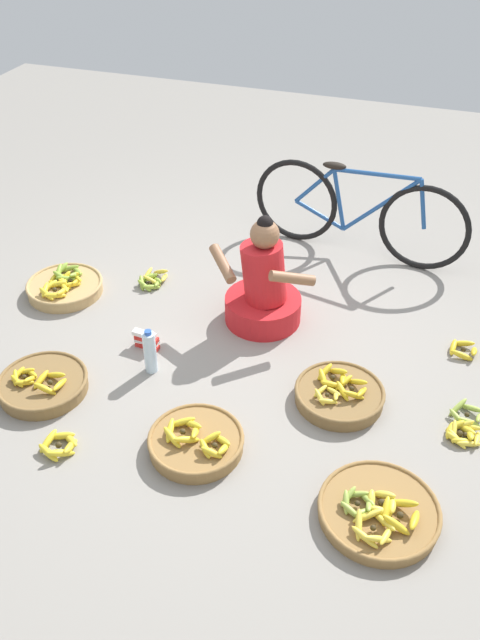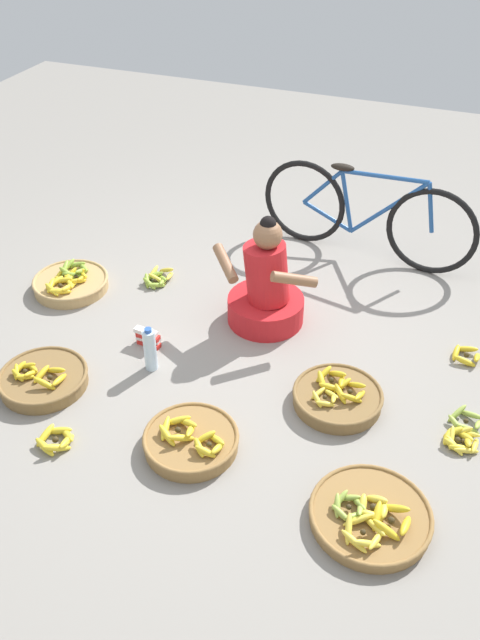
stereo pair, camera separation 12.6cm
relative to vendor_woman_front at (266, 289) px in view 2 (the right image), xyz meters
name	(u,v)px [view 2 (the right image)]	position (x,y,z in m)	size (l,w,h in m)	color
ground_plane	(251,345)	(0.01, -0.30, -0.26)	(10.00, 10.00, 0.00)	gray
vendor_woman_front	(266,289)	(0.00, 0.00, 0.00)	(0.75, 0.52, 0.80)	red
bicycle_leaning	(365,214)	(0.42, 1.08, 0.10)	(1.70, 0.25, 0.73)	black
banana_basket_mid_left	(337,397)	(0.67, -0.62, -0.20)	(0.53, 0.53, 0.16)	brown
banana_basket_near_vendor	(43,379)	(-1.04, -1.11, -0.20)	(0.54, 0.54, 0.16)	brown
banana_basket_front_center	(191,440)	(0.01, -1.24, -0.20)	(0.53, 0.53, 0.16)	olive
banana_basket_front_left	(370,516)	(1.02, -1.37, -0.21)	(0.61, 0.61, 0.14)	olive
banana_basket_mid_right	(71,282)	(-1.46, -0.15, -0.20)	(0.55, 0.55, 0.17)	tan
loose_bananas_back_left	(466,355)	(1.33, 0.07, -0.23)	(0.18, 0.18, 0.08)	gold
loose_bananas_back_right	(462,435)	(1.38, -0.64, -0.23)	(0.22, 0.38, 0.09)	yellow
loose_bananas_near_bicycle	(157,278)	(-0.91, 0.16, -0.22)	(0.21, 0.29, 0.09)	yellow
loose_bananas_back_center	(57,439)	(-0.70, -1.49, -0.22)	(0.22, 0.24, 0.10)	yellow
water_bottle	(150,350)	(-0.50, -0.73, -0.11)	(0.08, 0.08, 0.31)	silver
packet_carton_stack	(148,338)	(-0.63, -0.53, -0.20)	(0.18, 0.07, 0.12)	red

